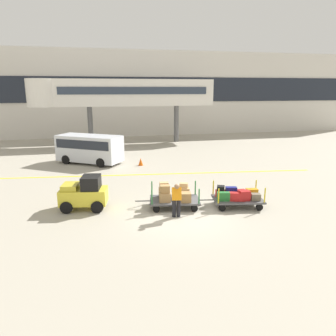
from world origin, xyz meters
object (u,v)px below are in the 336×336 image
object	(u,v)px
baggage_cart_lead	(174,196)
baggage_handler	(176,199)
shuttle_van	(89,147)
baggage_tug	(84,193)
safety_cone_near	(141,162)
baggage_cart_middle	(237,196)

from	to	relation	value
baggage_cart_lead	baggage_handler	bearing A→B (deg)	-97.53
shuttle_van	baggage_tug	bearing A→B (deg)	-90.49
shuttle_van	safety_cone_near	xyz separation A→B (m)	(3.61, -1.55, -0.96)
shuttle_van	safety_cone_near	size ratio (longest dim) A/B	9.20
shuttle_van	safety_cone_near	distance (m)	4.05
baggage_cart_lead	safety_cone_near	world-z (taller)	baggage_cart_lead
baggage_cart_lead	shuttle_van	distance (m)	11.12
baggage_cart_lead	baggage_cart_middle	distance (m)	3.00
baggage_cart_middle	safety_cone_near	xyz separation A→B (m)	(-3.33, 9.32, -0.23)
baggage_cart_lead	baggage_handler	xyz separation A→B (m)	(-0.16, -1.22, 0.30)
baggage_cart_middle	safety_cone_near	bearing A→B (deg)	109.66
safety_cone_near	baggage_tug	bearing A→B (deg)	-114.45
baggage_tug	safety_cone_near	xyz separation A→B (m)	(3.69, 8.12, -0.48)
baggage_tug	baggage_cart_lead	bearing A→B (deg)	-9.60
baggage_tug	shuttle_van	distance (m)	9.69
baggage_handler	safety_cone_near	world-z (taller)	baggage_handler
baggage_cart_lead	baggage_handler	size ratio (longest dim) A/B	1.97
baggage_tug	baggage_handler	xyz separation A→B (m)	(3.90, -1.91, 0.11)
baggage_cart_lead	shuttle_van	world-z (taller)	shuttle_van
safety_cone_near	shuttle_van	bearing A→B (deg)	156.73
baggage_tug	baggage_handler	world-z (taller)	baggage_tug
baggage_tug	baggage_cart_middle	bearing A→B (deg)	-9.66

